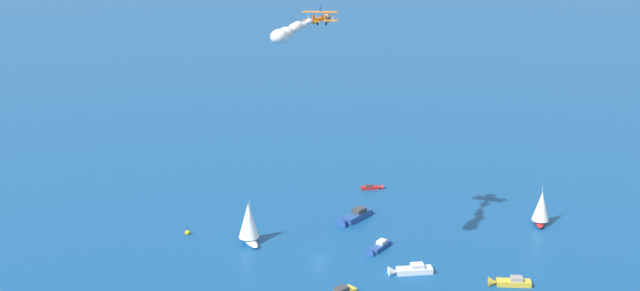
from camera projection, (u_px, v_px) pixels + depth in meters
name	position (u px, v px, depth m)	size (l,w,h in m)	color
ground_plane	(320.00, 258.00, 167.04)	(2000.00, 2000.00, 0.00)	navy
sailboat_inshore	(541.00, 208.00, 182.06)	(4.08, 7.10, 9.02)	#B21E1E
sailboat_offshore	(249.00, 223.00, 172.70)	(6.44, 7.84, 10.29)	white
motorboat_trailing	(353.00, 217.00, 185.24)	(7.85, 10.40, 3.06)	#23478C
motorboat_ahead	(378.00, 247.00, 170.39)	(5.13, 7.63, 2.19)	#23478C
motorboat_outer_ring_a	(408.00, 270.00, 160.14)	(9.22, 4.57, 2.59)	white
motorboat_outer_ring_b	(373.00, 187.00, 204.53)	(5.82, 2.92, 1.64)	#B21E1E
motorboat_outer_ring_d	(508.00, 282.00, 155.52)	(8.26, 2.68, 2.36)	gold
marker_buoy	(187.00, 233.00, 178.16)	(1.10, 1.10, 2.10)	yellow
biplane_lead	(321.00, 18.00, 151.60)	(7.36, 7.06, 3.59)	orange
wingwalker_lead	(320.00, 7.00, 150.98)	(1.47, 0.48, 1.53)	#1E4CB2
smoke_trail_lead	(288.00, 32.00, 138.98)	(6.06, 15.98, 2.91)	silver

